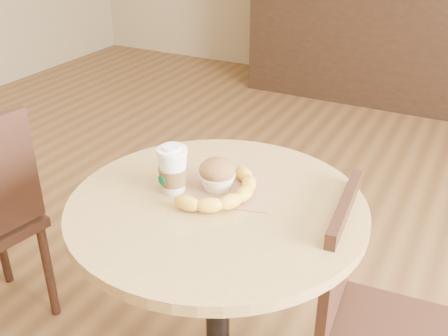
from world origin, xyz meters
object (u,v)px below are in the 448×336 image
muffin (217,175)px  banana (225,190)px  coffee_cup (173,171)px  chair_right (369,321)px  cafe_table (217,261)px

muffin → banana: (0.04, -0.03, -0.02)m
muffin → coffee_cup: bearing=-149.1°
coffee_cup → chair_right: bearing=28.9°
cafe_table → coffee_cup: coffee_cup is taller
cafe_table → muffin: bearing=117.3°
chair_right → banana: 0.53m
cafe_table → banana: size_ratio=2.80×
coffee_cup → banana: (0.14, 0.03, -0.04)m
chair_right → banana: chair_right is taller
banana → coffee_cup: bearing=-145.7°
chair_right → banana: size_ratio=2.87×
cafe_table → chair_right: size_ratio=0.98×
cafe_table → muffin: 0.25m
chair_right → banana: (-0.40, -0.07, 0.34)m
coffee_cup → banana: 0.15m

